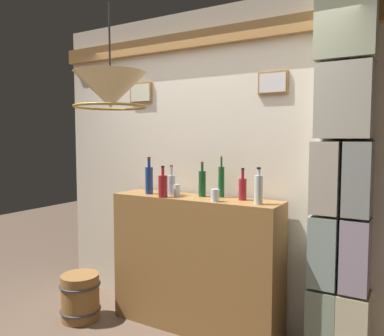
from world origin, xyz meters
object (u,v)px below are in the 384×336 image
Objects in this scene: liquor_bottle_rye at (149,179)px; liquor_bottle_port at (171,184)px; liquor_bottle_brandy at (259,189)px; glass_tumbler_rocks at (215,195)px; wooden_barrel at (80,297)px; liquor_bottle_tequila at (163,186)px; liquor_bottle_vermouth at (243,188)px; pendant_lamp at (110,91)px; liquor_bottle_amaro at (202,183)px; liquor_bottle_whiskey at (221,181)px; glass_tumbler_highball at (177,190)px.

liquor_bottle_rye is 0.21m from liquor_bottle_port.
liquor_bottle_brandy reaches higher than glass_tumbler_rocks.
liquor_bottle_brandy is at bearing 11.46° from wooden_barrel.
glass_tumbler_rocks is (0.49, -0.12, -0.04)m from liquor_bottle_port.
liquor_bottle_port is 0.14m from liquor_bottle_tequila.
liquor_bottle_port reaches higher than liquor_bottle_vermouth.
wooden_barrel is (-0.95, 0.61, -1.72)m from pendant_lamp.
liquor_bottle_rye is 1.22m from pendant_lamp.
glass_tumbler_rocks is 0.16× the size of pendant_lamp.
glass_tumbler_rocks is at bearing 2.65° from liquor_bottle_tequila.
liquor_bottle_vermouth is 0.41× the size of pendant_lamp.
liquor_bottle_amaro is at bearing 139.90° from glass_tumbler_rocks.
liquor_bottle_port is at bearing -165.23° from liquor_bottle_whiskey.
liquor_bottle_rye is 0.49m from liquor_bottle_amaro.
liquor_bottle_rye is at bearing 174.04° from glass_tumbler_rocks.
liquor_bottle_tequila is at bearing -177.35° from glass_tumbler_rocks.
liquor_bottle_whiskey is 1.30m from pendant_lamp.
liquor_bottle_amaro is 0.47× the size of pendant_lamp.
pendant_lamp reaches higher than wooden_barrel.
liquor_bottle_brandy reaches higher than wooden_barrel.
liquor_bottle_vermouth is at bearing 17.48° from liquor_bottle_tequila.
liquor_bottle_port is 0.28m from liquor_bottle_amaro.
liquor_bottle_whiskey is 0.49m from liquor_bottle_tequila.
liquor_bottle_brandy is at bearing -35.19° from liquor_bottle_vermouth.
liquor_bottle_rye is at bearing 114.00° from pendant_lamp.
liquor_bottle_vermouth is 0.78× the size of liquor_bottle_rye.
glass_tumbler_rocks is at bearing -5.96° from liquor_bottle_rye.
liquor_bottle_port reaches higher than wooden_barrel.
pendant_lamp is at bearing -93.08° from liquor_bottle_amaro.
liquor_bottle_rye reaches higher than glass_tumbler_rocks.
liquor_bottle_vermouth is 0.24m from glass_tumbler_rocks.
liquor_bottle_rye is 1.24m from wooden_barrel.
liquor_bottle_vermouth is 1.33m from pendant_lamp.
glass_tumbler_highball is 0.25× the size of wooden_barrel.
liquor_bottle_tequila is 1.11m from pendant_lamp.
glass_tumbler_rocks is 0.95× the size of glass_tumbler_highball.
liquor_bottle_rye is 1.25× the size of liquor_bottle_tequila.
liquor_bottle_brandy is 2.69× the size of glass_tumbler_highball.
liquor_bottle_brandy is at bearing 56.70° from pendant_lamp.
liquor_bottle_whiskey is (0.43, 0.11, 0.04)m from liquor_bottle_port.
liquor_bottle_rye is 0.30m from glass_tumbler_highball.
liquor_bottle_brandy is 0.80× the size of liquor_bottle_whiskey.
liquor_bottle_port is at bearing 92.63° from liquor_bottle_tequila.
wooden_barrel is (-1.38, -0.44, -1.03)m from liquor_bottle_vermouth.
pendant_lamp reaches higher than liquor_bottle_port.
liquor_bottle_amaro reaches higher than glass_tumbler_highball.
liquor_bottle_amaro is at bearing 13.05° from liquor_bottle_port.
liquor_bottle_whiskey reaches higher than liquor_bottle_amaro.
liquor_bottle_vermouth is 0.22m from liquor_bottle_brandy.
liquor_bottle_tequila is at bearing -129.50° from glass_tumbler_highball.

